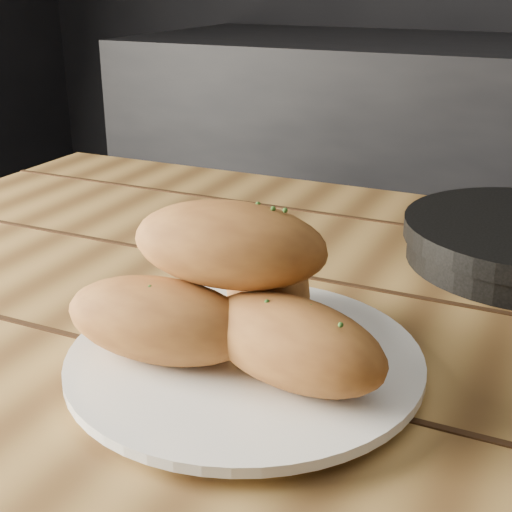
{
  "coord_description": "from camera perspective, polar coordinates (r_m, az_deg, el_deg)",
  "views": [
    {
      "loc": [
        -0.41,
        0.09,
        1.04
      ],
      "look_at": [
        -0.62,
        0.54,
        0.84
      ],
      "focal_mm": 50.0,
      "sensor_mm": 36.0,
      "label": 1
    }
  ],
  "objects": [
    {
      "name": "plate",
      "position": [
        0.55,
        -0.89,
        -8.53
      ],
      "size": [
        0.27,
        0.27,
        0.02
      ],
      "color": "white",
      "rests_on": "table"
    },
    {
      "name": "bread_rolls",
      "position": [
        0.52,
        -1.59,
        -3.42
      ],
      "size": [
        0.25,
        0.2,
        0.12
      ],
      "color": "#AB6A2F",
      "rests_on": "plate"
    },
    {
      "name": "table",
      "position": [
        0.65,
        13.98,
        -15.58
      ],
      "size": [
        1.42,
        0.87,
        0.75
      ],
      "color": "olive",
      "rests_on": "ground"
    }
  ]
}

